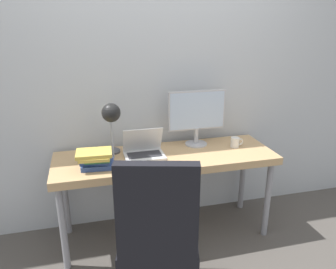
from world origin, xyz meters
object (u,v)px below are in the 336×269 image
object	(u,v)px
monitor	(197,114)
office_chair	(158,232)
laptop	(144,150)
desk_lamp	(111,118)
book_stack	(96,159)
mug	(235,142)

from	to	relation	value
monitor	office_chair	distance (m)	1.13
monitor	laptop	bearing A→B (deg)	-164.05
monitor	office_chair	xyz separation A→B (m)	(-0.54, -0.89, -0.44)
laptop	office_chair	bearing A→B (deg)	-94.41
desk_lamp	book_stack	world-z (taller)	desk_lamp
monitor	desk_lamp	bearing A→B (deg)	-168.53
office_chair	mug	world-z (taller)	office_chair
book_stack	laptop	bearing A→B (deg)	19.47
desk_lamp	mug	bearing A→B (deg)	0.25
monitor	office_chair	size ratio (longest dim) A/B	0.46
laptop	mug	bearing A→B (deg)	-0.31
desk_lamp	mug	size ratio (longest dim) A/B	3.97
laptop	desk_lamp	bearing A→B (deg)	-177.93
book_stack	mug	distance (m)	1.16
monitor	desk_lamp	world-z (taller)	monitor
book_stack	mug	world-z (taller)	book_stack
monitor	desk_lamp	distance (m)	0.73
office_chair	book_stack	distance (m)	0.74
laptop	desk_lamp	world-z (taller)	desk_lamp
desk_lamp	book_stack	bearing A→B (deg)	-137.59
mug	monitor	bearing A→B (deg)	154.72
desk_lamp	laptop	bearing A→B (deg)	2.07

